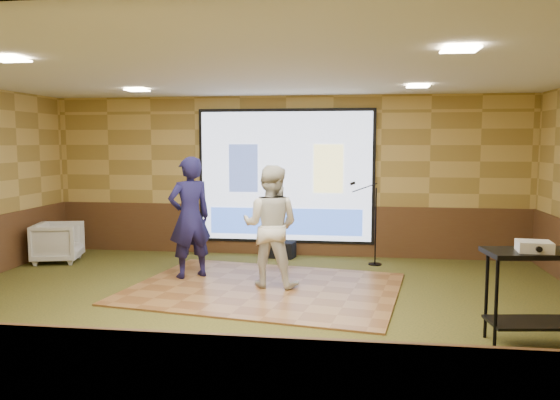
# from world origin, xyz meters

# --- Properties ---
(ground) EXTENTS (9.00, 9.00, 0.00)m
(ground) POSITION_xyz_m (0.00, 0.00, 0.00)
(ground) COLOR #323919
(ground) RESTS_ON ground
(room_shell) EXTENTS (9.04, 7.04, 3.02)m
(room_shell) POSITION_xyz_m (0.00, 0.00, 2.09)
(room_shell) COLOR tan
(room_shell) RESTS_ON ground
(wainscot_back) EXTENTS (9.00, 0.04, 0.95)m
(wainscot_back) POSITION_xyz_m (0.00, 3.48, 0.47)
(wainscot_back) COLOR #4E2E1A
(wainscot_back) RESTS_ON ground
(projector_screen) EXTENTS (3.32, 0.06, 2.52)m
(projector_screen) POSITION_xyz_m (0.00, 3.44, 1.47)
(projector_screen) COLOR black
(projector_screen) RESTS_ON room_shell
(downlight_nw) EXTENTS (0.32, 0.32, 0.02)m
(downlight_nw) POSITION_xyz_m (-2.20, 1.80, 2.97)
(downlight_nw) COLOR #FAE2BC
(downlight_nw) RESTS_ON room_shell
(downlight_ne) EXTENTS (0.32, 0.32, 0.02)m
(downlight_ne) POSITION_xyz_m (2.20, 1.80, 2.97)
(downlight_ne) COLOR #FAE2BC
(downlight_ne) RESTS_ON room_shell
(downlight_sw) EXTENTS (0.32, 0.32, 0.02)m
(downlight_sw) POSITION_xyz_m (-2.20, -1.50, 2.97)
(downlight_sw) COLOR #FAE2BC
(downlight_sw) RESTS_ON room_shell
(downlight_se) EXTENTS (0.32, 0.32, 0.02)m
(downlight_se) POSITION_xyz_m (2.20, -1.50, 2.97)
(downlight_se) COLOR #FAE2BC
(downlight_se) RESTS_ON room_shell
(dance_floor) EXTENTS (4.21, 3.46, 0.03)m
(dance_floor) POSITION_xyz_m (-0.01, 1.00, 0.01)
(dance_floor) COLOR brown
(dance_floor) RESTS_ON ground
(player_left) EXTENTS (0.82, 0.78, 1.89)m
(player_left) POSITION_xyz_m (-1.26, 1.47, 0.97)
(player_left) COLOR #181543
(player_left) RESTS_ON dance_floor
(player_right) EXTENTS (0.95, 0.78, 1.78)m
(player_right) POSITION_xyz_m (0.07, 1.11, 0.92)
(player_right) COLOR silver
(player_right) RESTS_ON dance_floor
(av_table) EXTENTS (0.97, 0.51, 1.02)m
(av_table) POSITION_xyz_m (3.13, -0.84, 0.73)
(av_table) COLOR black
(av_table) RESTS_ON ground
(projector) EXTENTS (0.35, 0.30, 0.11)m
(projector) POSITION_xyz_m (3.11, -0.90, 1.08)
(projector) COLOR silver
(projector) RESTS_ON av_table
(mic_stand) EXTENTS (0.57, 0.23, 1.46)m
(mic_stand) POSITION_xyz_m (1.60, 2.83, 0.49)
(mic_stand) COLOR black
(mic_stand) RESTS_ON ground
(banquet_chair) EXTENTS (0.94, 0.93, 0.71)m
(banquet_chair) POSITION_xyz_m (-3.96, 2.30, 0.36)
(banquet_chair) COLOR gray
(banquet_chair) RESTS_ON ground
(duffel_bag) EXTENTS (0.53, 0.40, 0.30)m
(duffel_bag) POSITION_xyz_m (-0.04, 3.20, 0.15)
(duffel_bag) COLOR black
(duffel_bag) RESTS_ON ground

